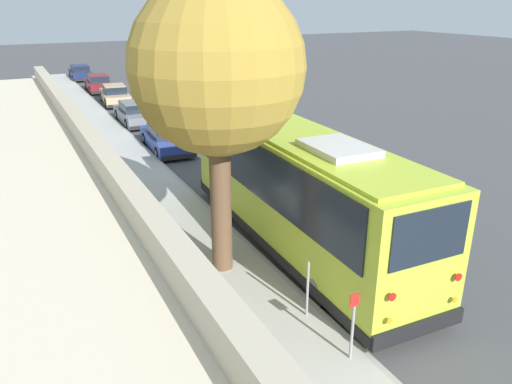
{
  "coord_description": "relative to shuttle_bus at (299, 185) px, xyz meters",
  "views": [
    {
      "loc": [
        -12.3,
        7.58,
        6.96
      ],
      "look_at": [
        0.68,
        0.99,
        1.3
      ],
      "focal_mm": 35.0,
      "sensor_mm": 36.0,
      "label": 1
    }
  ],
  "objects": [
    {
      "name": "shuttle_bus",
      "position": [
        0.0,
        0.0,
        0.0
      ],
      "size": [
        10.51,
        2.78,
        3.62
      ],
      "rotation": [
        0.0,
        0.0,
        -0.03
      ],
      "color": "#ADC633",
      "rests_on": "ground"
    },
    {
      "name": "parked_sedan_gray",
      "position": [
        17.87,
        0.35,
        -1.34
      ],
      "size": [
        4.54,
        1.87,
        1.3
      ],
      "rotation": [
        0.0,
        0.0,
        -0.02
      ],
      "color": "slate",
      "rests_on": "ground"
    },
    {
      "name": "sign_post_near",
      "position": [
        -4.95,
        1.76,
        -1.02
      ],
      "size": [
        0.06,
        0.22,
        1.51
      ],
      "color": "gray",
      "rests_on": "sidewalk_slab"
    },
    {
      "name": "curb_strip",
      "position": [
        0.89,
        1.39,
        -1.87
      ],
      "size": [
        80.0,
        0.14,
        0.15
      ],
      "primitive_type": "cube",
      "color": "#9D9A94",
      "rests_on": "ground"
    },
    {
      "name": "sidewalk_slab",
      "position": [
        0.89,
        2.96,
        -1.87
      ],
      "size": [
        80.0,
        3.01,
        0.15
      ],
      "primitive_type": "cube",
      "color": "#B2AFA8",
      "rests_on": "ground"
    },
    {
      "name": "parked_sedan_maroon",
      "position": [
        30.11,
        0.21,
        -1.33
      ],
      "size": [
        4.47,
        1.93,
        1.32
      ],
      "rotation": [
        0.0,
        0.0,
        -0.05
      ],
      "color": "maroon",
      "rests_on": "ground"
    },
    {
      "name": "parked_sedan_blue",
      "position": [
        11.68,
        0.37,
        -1.37
      ],
      "size": [
        4.68,
        1.96,
        1.26
      ],
      "rotation": [
        0.0,
        0.0,
        -0.06
      ],
      "color": "navy",
      "rests_on": "ground"
    },
    {
      "name": "parked_sedan_tan",
      "position": [
        24.42,
        0.13,
        -1.33
      ],
      "size": [
        4.65,
        2.03,
        1.32
      ],
      "rotation": [
        0.0,
        0.0,
        -0.09
      ],
      "color": "tan",
      "rests_on": "ground"
    },
    {
      "name": "street_tree",
      "position": [
        -0.27,
        2.61,
        3.76
      ],
      "size": [
        4.18,
        4.18,
        8.03
      ],
      "color": "brown",
      "rests_on": "sidewalk_slab"
    },
    {
      "name": "parked_sedan_navy",
      "position": [
        37.45,
        0.47,
        -1.35
      ],
      "size": [
        4.62,
        1.89,
        1.29
      ],
      "rotation": [
        0.0,
        0.0,
        -0.04
      ],
      "color": "#19234C",
      "rests_on": "ground"
    },
    {
      "name": "sign_post_far",
      "position": [
        -3.3,
        1.76,
        -1.1
      ],
      "size": [
        0.06,
        0.06,
        1.39
      ],
      "color": "gray",
      "rests_on": "sidewalk_slab"
    },
    {
      "name": "ground_plane",
      "position": [
        0.89,
        -0.39,
        -1.95
      ],
      "size": [
        160.0,
        160.0,
        0.0
      ],
      "primitive_type": "plane",
      "color": "#474749"
    }
  ]
}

